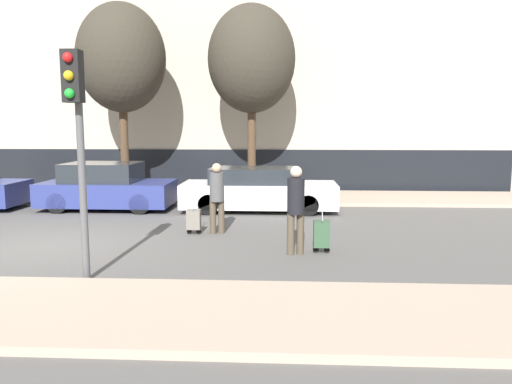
{
  "coord_description": "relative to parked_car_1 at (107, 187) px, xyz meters",
  "views": [
    {
      "loc": [
        5.05,
        -10.11,
        2.57
      ],
      "look_at": [
        4.41,
        1.8,
        0.95
      ],
      "focal_mm": 35.0,
      "sensor_mm": 36.0,
      "label": 1
    }
  ],
  "objects": [
    {
      "name": "sidewalk_far",
      "position": [
        0.31,
        2.28,
        -0.6
      ],
      "size": [
        28.0,
        3.0,
        0.12
      ],
      "color": "tan",
      "rests_on": "ground_plane"
    },
    {
      "name": "bare_tree_down_street",
      "position": [
        -0.08,
        2.12,
        4.1
      ],
      "size": [
        2.97,
        2.97,
        6.48
      ],
      "color": "#4C3826",
      "rests_on": "sidewalk_far"
    },
    {
      "name": "trolley_right",
      "position": [
        6.15,
        -4.96,
        -0.27
      ],
      "size": [
        0.34,
        0.29,
        1.2
      ],
      "color": "#335138",
      "rests_on": "ground_plane"
    },
    {
      "name": "ground_plane",
      "position": [
        0.31,
        -4.72,
        -0.66
      ],
      "size": [
        80.0,
        80.0,
        0.0
      ],
      "primitive_type": "plane",
      "color": "#565451"
    },
    {
      "name": "bare_tree_near_crossing",
      "position": [
        4.29,
        2.35,
        4.07
      ],
      "size": [
        2.95,
        2.95,
        6.43
      ],
      "color": "#4C3826",
      "rests_on": "sidewalk_far"
    },
    {
      "name": "parked_car_1",
      "position": [
        0.0,
        0.0,
        0.0
      ],
      "size": [
        3.92,
        1.91,
        1.41
      ],
      "color": "navy",
      "rests_on": "ground_plane"
    },
    {
      "name": "pedestrian_left",
      "position": [
        3.82,
        -3.3,
        0.29
      ],
      "size": [
        0.35,
        0.34,
        1.67
      ],
      "rotation": [
        0.0,
        0.0,
        0.17
      ],
      "color": "#4C4233",
      "rests_on": "ground_plane"
    },
    {
      "name": "building_facade",
      "position": [
        0.31,
        6.05,
        5.89
      ],
      "size": [
        28.0,
        3.19,
        13.13
      ],
      "color": "#B7AD99",
      "rests_on": "ground_plane"
    },
    {
      "name": "pedestrian_right",
      "position": [
        5.63,
        -5.11,
        0.35
      ],
      "size": [
        0.34,
        0.34,
        1.77
      ],
      "rotation": [
        0.0,
        0.0,
        3.42
      ],
      "color": "#4C4233",
      "rests_on": "ground_plane"
    },
    {
      "name": "parked_car_2",
      "position": [
        4.63,
        -0.12,
        -0.04
      ],
      "size": [
        4.57,
        1.7,
        1.3
      ],
      "color": "silver",
      "rests_on": "ground_plane"
    },
    {
      "name": "traffic_light",
      "position": [
        2.12,
        -7.08,
        1.99
      ],
      "size": [
        0.28,
        0.47,
        3.71
      ],
      "color": "#515154",
      "rests_on": "ground_plane"
    },
    {
      "name": "trolley_left",
      "position": [
        3.28,
        -3.39,
        -0.31
      ],
      "size": [
        0.34,
        0.29,
        1.12
      ],
      "color": "slate",
      "rests_on": "ground_plane"
    }
  ]
}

